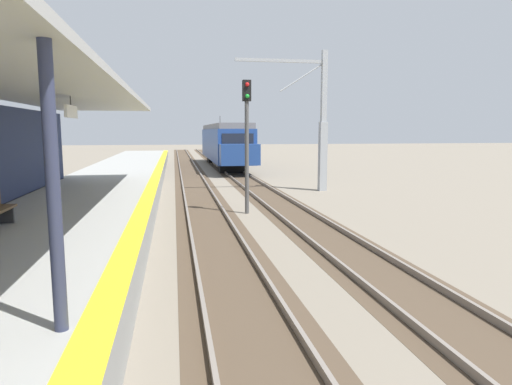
{
  "coord_description": "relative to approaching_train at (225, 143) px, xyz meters",
  "views": [
    {
      "loc": [
        0.72,
        -0.2,
        3.26
      ],
      "look_at": [
        2.24,
        8.15,
        2.1
      ],
      "focal_mm": 31.64,
      "sensor_mm": 36.0,
      "label": 1
    }
  ],
  "objects": [
    {
      "name": "station_platform",
      "position": [
        -7.8,
        -25.03,
        -1.73
      ],
      "size": [
        5.0,
        80.0,
        0.91
      ],
      "color": "#999993",
      "rests_on": "ground"
    },
    {
      "name": "rail_signal_post",
      "position": [
        -1.77,
        -23.77,
        1.02
      ],
      "size": [
        0.32,
        0.34,
        5.2
      ],
      "color": "#4C4C4C",
      "rests_on": "ground"
    },
    {
      "name": "track_pair_middle",
      "position": [
        -0.0,
        -21.03,
        -2.13
      ],
      "size": [
        2.34,
        120.0,
        0.16
      ],
      "color": "#4C3D2D",
      "rests_on": "ground"
    },
    {
      "name": "track_pair_nearest_platform",
      "position": [
        -3.4,
        -21.03,
        -2.13
      ],
      "size": [
        2.34,
        120.0,
        0.16
      ],
      "color": "#4C3D2D",
      "rests_on": "ground"
    },
    {
      "name": "catenary_pylon_far_side",
      "position": [
        3.1,
        -17.65,
        1.43
      ],
      "size": [
        5.0,
        0.4,
        7.5
      ],
      "color": "#9EA3A8",
      "rests_on": "ground"
    },
    {
      "name": "approaching_train",
      "position": [
        0.0,
        0.0,
        0.0
      ],
      "size": [
        2.93,
        19.6,
        4.76
      ],
      "color": "navy",
      "rests_on": "ground"
    }
  ]
}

